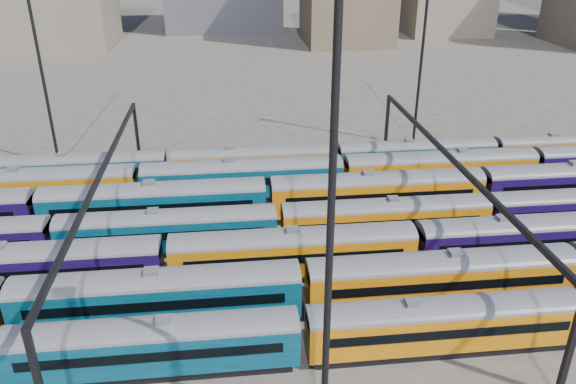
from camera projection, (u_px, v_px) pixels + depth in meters
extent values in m
plane|color=#46403B|center=(336.00, 242.00, 51.52)|extent=(500.00, 500.00, 0.00)
cube|color=black|center=(157.00, 367.00, 36.40)|extent=(17.55, 2.28, 0.65)
cube|color=#043448|center=(154.00, 347.00, 35.69)|extent=(18.48, 2.68, 2.68)
cylinder|color=#4C4C51|center=(152.00, 330.00, 35.12)|extent=(18.48, 2.68, 2.68)
cube|color=black|center=(151.00, 357.00, 34.34)|extent=(16.26, 0.06, 0.69)
cube|color=black|center=(156.00, 329.00, 36.78)|extent=(16.26, 0.06, 0.69)
cube|color=slate|center=(151.00, 321.00, 34.82)|extent=(0.92, 0.83, 0.32)
cube|color=black|center=(440.00, 345.00, 38.34)|extent=(17.55, 2.28, 0.65)
cube|color=#AB5E06|center=(443.00, 325.00, 37.63)|extent=(18.48, 2.68, 2.68)
cylinder|color=#4C4C51|center=(445.00, 309.00, 37.06)|extent=(18.48, 2.68, 2.68)
cube|color=black|center=(451.00, 335.00, 36.27)|extent=(16.26, 0.06, 0.69)
cube|color=black|center=(437.00, 309.00, 38.72)|extent=(16.26, 0.06, 0.69)
cube|color=slate|center=(447.00, 300.00, 36.76)|extent=(0.92, 0.83, 0.32)
cube|color=black|center=(161.00, 318.00, 40.87)|extent=(19.24, 2.50, 0.71)
cube|color=#043448|center=(159.00, 298.00, 40.09)|extent=(20.25, 2.94, 2.94)
cylinder|color=#4C4C51|center=(157.00, 281.00, 39.46)|extent=(20.25, 2.94, 2.94)
cube|color=black|center=(156.00, 306.00, 38.60)|extent=(17.82, 0.06, 0.76)
cube|color=black|center=(160.00, 282.00, 41.28)|extent=(17.82, 0.06, 0.76)
cube|color=slate|center=(156.00, 271.00, 39.13)|extent=(1.01, 0.91, 0.35)
cube|color=black|center=(437.00, 299.00, 42.99)|extent=(19.24, 2.50, 0.71)
cube|color=#AB5E06|center=(440.00, 279.00, 42.21)|extent=(20.25, 2.94, 2.94)
cylinder|color=#4C4C51|center=(443.00, 263.00, 41.58)|extent=(20.25, 2.94, 2.94)
cube|color=black|center=(448.00, 287.00, 40.72)|extent=(17.82, 0.06, 0.76)
cube|color=black|center=(434.00, 265.00, 43.40)|extent=(17.82, 0.06, 0.76)
cube|color=slate|center=(444.00, 254.00, 41.25)|extent=(1.01, 0.91, 0.35)
cube|color=black|center=(36.00, 288.00, 44.33)|extent=(18.88, 2.45, 0.70)
cube|color=#130734|center=(32.00, 269.00, 43.57)|extent=(19.87, 2.88, 2.88)
cylinder|color=#4C4C51|center=(28.00, 253.00, 42.95)|extent=(19.87, 2.88, 2.88)
cube|color=black|center=(25.00, 276.00, 42.11)|extent=(17.48, 0.06, 0.75)
cube|color=black|center=(37.00, 255.00, 44.73)|extent=(17.48, 0.06, 0.75)
cube|color=slate|center=(26.00, 244.00, 42.63)|extent=(0.99, 0.89, 0.35)
cube|color=black|center=(293.00, 272.00, 46.41)|extent=(18.88, 2.45, 0.70)
cube|color=#AB5E06|center=(293.00, 253.00, 45.65)|extent=(19.87, 2.88, 2.88)
cylinder|color=#4C4C51|center=(293.00, 238.00, 45.03)|extent=(19.87, 2.88, 2.88)
cube|color=black|center=(295.00, 259.00, 44.19)|extent=(17.48, 0.06, 0.75)
cube|color=black|center=(291.00, 241.00, 46.81)|extent=(17.48, 0.06, 0.75)
cube|color=slate|center=(293.00, 230.00, 44.70)|extent=(0.99, 0.89, 0.35)
cube|color=black|center=(528.00, 257.00, 48.49)|extent=(18.88, 2.45, 0.70)
cube|color=#130734|center=(532.00, 239.00, 47.73)|extent=(19.87, 2.88, 2.88)
cylinder|color=#4C4C51|center=(535.00, 224.00, 47.11)|extent=(19.87, 2.88, 2.88)
cube|color=black|center=(541.00, 244.00, 46.27)|extent=(17.48, 0.06, 0.75)
cube|color=black|center=(524.00, 227.00, 48.89)|extent=(17.48, 0.06, 0.75)
cube|color=slate|center=(537.00, 216.00, 46.78)|extent=(0.99, 0.89, 0.35)
cube|color=black|center=(170.00, 248.00, 49.85)|extent=(17.94, 2.33, 0.66)
cube|color=#043448|center=(168.00, 232.00, 49.12)|extent=(18.89, 2.74, 2.74)
cylinder|color=#4C4C51|center=(167.00, 218.00, 48.54)|extent=(18.89, 2.74, 2.74)
cube|color=black|center=(167.00, 236.00, 47.74)|extent=(16.62, 0.06, 0.71)
cube|color=black|center=(169.00, 221.00, 50.23)|extent=(16.62, 0.06, 0.71)
cube|color=slate|center=(166.00, 210.00, 48.23)|extent=(0.94, 0.85, 0.33)
cube|color=black|center=(384.00, 236.00, 51.83)|extent=(17.94, 2.33, 0.66)
cube|color=#AB5E06|center=(385.00, 220.00, 51.10)|extent=(18.89, 2.74, 2.74)
cylinder|color=#4C4C51|center=(386.00, 206.00, 50.52)|extent=(18.89, 2.74, 2.74)
cube|color=black|center=(390.00, 224.00, 49.72)|extent=(16.62, 0.06, 0.71)
cube|color=black|center=(381.00, 210.00, 52.21)|extent=(16.62, 0.06, 0.71)
cube|color=slate|center=(387.00, 199.00, 50.21)|extent=(0.94, 0.85, 0.33)
cube|color=black|center=(157.00, 222.00, 54.16)|extent=(19.94, 2.59, 0.73)
cube|color=#043448|center=(155.00, 205.00, 53.36)|extent=(20.99, 3.04, 3.04)
cylinder|color=#4C4C51|center=(153.00, 190.00, 52.71)|extent=(20.99, 3.04, 3.04)
cube|color=black|center=(153.00, 209.00, 51.82)|extent=(18.47, 0.06, 0.79)
cube|color=black|center=(156.00, 194.00, 54.59)|extent=(18.47, 0.06, 0.79)
cube|color=slate|center=(152.00, 183.00, 52.36)|extent=(1.05, 0.94, 0.37)
cube|color=black|center=(375.00, 211.00, 56.36)|extent=(19.94, 2.59, 0.73)
cube|color=#AB5E06|center=(376.00, 194.00, 55.55)|extent=(20.99, 3.04, 3.04)
cylinder|color=#4C4C51|center=(377.00, 180.00, 54.90)|extent=(20.99, 3.04, 3.04)
cube|color=black|center=(381.00, 197.00, 54.01)|extent=(18.47, 0.06, 0.79)
cube|color=black|center=(373.00, 184.00, 56.78)|extent=(18.47, 0.06, 0.79)
cube|color=slate|center=(378.00, 172.00, 54.55)|extent=(1.05, 0.94, 0.37)
cube|color=black|center=(573.00, 175.00, 58.97)|extent=(18.47, 0.06, 0.79)
cube|color=black|center=(35.00, 206.00, 57.36)|extent=(19.70, 2.56, 0.73)
cube|color=#AB5E06|center=(31.00, 189.00, 56.56)|extent=(20.74, 3.01, 3.01)
cylinder|color=#4C4C51|center=(28.00, 176.00, 55.92)|extent=(20.74, 3.01, 3.01)
cube|color=black|center=(26.00, 193.00, 55.04)|extent=(18.25, 0.06, 0.78)
cube|color=black|center=(35.00, 180.00, 57.78)|extent=(18.25, 0.06, 0.78)
cube|color=slate|center=(27.00, 168.00, 55.58)|extent=(1.04, 0.93, 0.36)
cube|color=black|center=(243.00, 196.00, 59.53)|extent=(19.70, 2.56, 0.73)
cube|color=#043448|center=(243.00, 180.00, 58.73)|extent=(20.74, 3.01, 3.01)
cylinder|color=#4C4C51|center=(242.00, 167.00, 58.09)|extent=(20.74, 3.01, 3.01)
cube|color=black|center=(243.00, 183.00, 57.21)|extent=(18.25, 0.06, 0.78)
cube|color=black|center=(242.00, 171.00, 59.95)|extent=(18.25, 0.06, 0.78)
cube|color=slate|center=(242.00, 159.00, 57.75)|extent=(1.04, 0.93, 0.36)
cube|color=black|center=(437.00, 186.00, 61.69)|extent=(19.70, 2.56, 0.73)
cube|color=#AB5E06|center=(439.00, 171.00, 60.90)|extent=(20.74, 3.01, 3.01)
cylinder|color=#4C4C51|center=(441.00, 158.00, 60.26)|extent=(20.74, 3.01, 3.01)
cube|color=black|center=(445.00, 173.00, 59.37)|extent=(18.25, 0.06, 0.78)
cube|color=black|center=(435.00, 162.00, 62.11)|extent=(18.25, 0.06, 0.78)
cube|color=slate|center=(442.00, 151.00, 59.91)|extent=(1.04, 0.93, 0.36)
cube|color=black|center=(84.00, 184.00, 62.26)|extent=(17.43, 2.26, 0.64)
cube|color=#043448|center=(81.00, 171.00, 61.55)|extent=(18.35, 2.66, 2.66)
cylinder|color=#4C4C51|center=(80.00, 160.00, 60.99)|extent=(18.35, 2.66, 2.66)
cube|color=black|center=(78.00, 173.00, 60.20)|extent=(16.15, 0.06, 0.69)
cube|color=black|center=(84.00, 163.00, 62.63)|extent=(16.15, 0.06, 0.69)
cube|color=slate|center=(79.00, 153.00, 60.68)|extent=(0.92, 0.83, 0.32)
cube|color=black|center=(254.00, 177.00, 64.18)|extent=(17.43, 2.26, 0.64)
cube|color=#AB5E06|center=(254.00, 163.00, 63.48)|extent=(18.35, 2.66, 2.66)
cylinder|color=#4C4C51|center=(254.00, 152.00, 62.91)|extent=(18.35, 2.66, 2.66)
cube|color=black|center=(254.00, 165.00, 62.13)|extent=(16.15, 0.06, 0.69)
cube|color=black|center=(253.00, 156.00, 64.56)|extent=(16.15, 0.06, 0.69)
cube|color=slate|center=(253.00, 147.00, 62.61)|extent=(0.92, 0.83, 0.32)
cube|color=black|center=(415.00, 170.00, 66.11)|extent=(17.43, 2.26, 0.64)
cube|color=#043448|center=(416.00, 156.00, 65.40)|extent=(18.35, 2.66, 2.66)
cylinder|color=#4C4C51|center=(417.00, 146.00, 64.84)|extent=(18.35, 2.66, 2.66)
cube|color=black|center=(420.00, 158.00, 64.05)|extent=(16.15, 0.06, 0.69)
cube|color=black|center=(413.00, 150.00, 66.48)|extent=(16.15, 0.06, 0.69)
cube|color=slate|center=(418.00, 140.00, 64.53)|extent=(0.92, 0.83, 0.32)
cube|color=black|center=(566.00, 163.00, 68.03)|extent=(17.43, 2.26, 0.64)
cube|color=#AB5E06|center=(569.00, 150.00, 67.33)|extent=(18.35, 2.66, 2.66)
cylinder|color=#4C4C51|center=(571.00, 139.00, 66.76)|extent=(18.35, 2.66, 2.66)
cube|color=black|center=(576.00, 151.00, 65.98)|extent=(16.15, 0.06, 0.69)
cube|color=black|center=(563.00, 144.00, 68.41)|extent=(16.15, 0.06, 0.69)
cube|color=slate|center=(573.00, 134.00, 66.46)|extent=(0.92, 0.83, 0.32)
cube|color=black|center=(137.00, 136.00, 65.75)|extent=(0.35, 0.35, 8.00)
cube|color=black|center=(100.00, 174.00, 46.16)|extent=(0.30, 40.00, 0.45)
cube|color=black|center=(571.00, 345.00, 32.85)|extent=(0.35, 0.35, 8.00)
cube|color=black|center=(387.00, 127.00, 68.80)|extent=(0.35, 0.35, 8.00)
cube|color=black|center=(451.00, 158.00, 49.20)|extent=(0.30, 40.00, 0.45)
cylinder|color=black|center=(40.00, 62.00, 62.90)|extent=(0.36, 0.36, 25.00)
cylinder|color=black|center=(330.00, 254.00, 25.90)|extent=(0.36, 0.36, 25.00)
cylinder|color=black|center=(422.00, 50.00, 69.27)|extent=(0.36, 0.36, 25.00)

